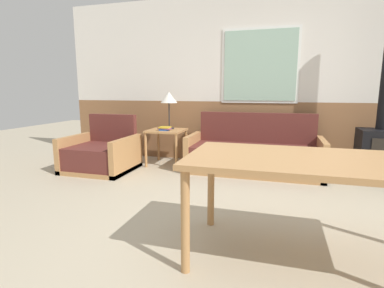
% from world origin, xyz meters
% --- Properties ---
extents(ground_plane, '(16.00, 16.00, 0.00)m').
position_xyz_m(ground_plane, '(0.00, 0.00, 0.00)').
color(ground_plane, '#B2A58C').
extents(wall_back, '(7.20, 0.09, 2.70)m').
position_xyz_m(wall_back, '(-0.01, 2.63, 1.36)').
color(wall_back, '#8E603D').
rests_on(wall_back, ground_plane).
extents(couch, '(1.93, 0.80, 0.86)m').
position_xyz_m(couch, '(-0.22, 2.06, 0.25)').
color(couch, '#B27F4C').
rests_on(couch, ground_plane).
extents(armchair, '(0.96, 0.86, 0.82)m').
position_xyz_m(armchair, '(-2.45, 1.52, 0.24)').
color(armchair, '#B27F4C').
rests_on(armchair, ground_plane).
extents(side_table, '(0.57, 0.57, 0.58)m').
position_xyz_m(side_table, '(-1.62, 2.11, 0.48)').
color(side_table, '#B27F4C').
rests_on(side_table, ground_plane).
extents(table_lamp, '(0.27, 0.27, 0.60)m').
position_xyz_m(table_lamp, '(-1.60, 2.21, 1.07)').
color(table_lamp, '#262628').
rests_on(table_lamp, side_table).
extents(book_stack, '(0.21, 0.17, 0.06)m').
position_xyz_m(book_stack, '(-1.61, 2.01, 0.61)').
color(book_stack, '#234799').
rests_on(book_stack, side_table).
extents(dining_table, '(1.69, 0.87, 0.75)m').
position_xyz_m(dining_table, '(0.36, -0.24, 0.67)').
color(dining_table, '#B27F4C').
rests_on(dining_table, ground_plane).
extents(wood_stove, '(0.55, 0.45, 2.58)m').
position_xyz_m(wood_stove, '(1.43, 2.12, 0.66)').
color(wood_stove, black).
rests_on(wood_stove, ground_plane).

